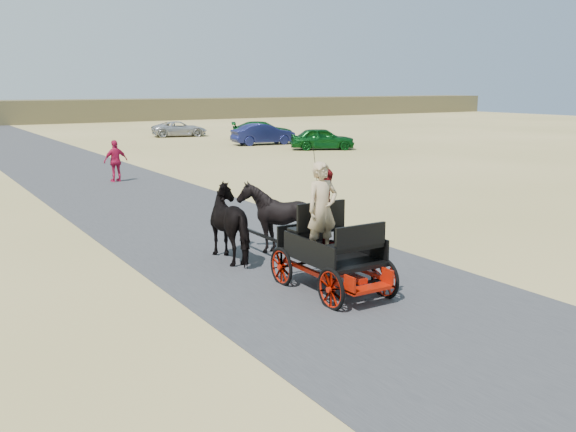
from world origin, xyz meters
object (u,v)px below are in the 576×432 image
pedestrian (116,161)px  car_a (322,139)px  carriage (331,273)px  car_d (179,129)px  car_c (263,130)px  horse_right (277,218)px  horse_left (235,223)px  car_b (263,134)px

pedestrian → car_a: 16.45m
carriage → car_d: (12.25, 37.56, 0.23)m
pedestrian → car_a: (15.01, 6.73, -0.19)m
pedestrian → car_c: pedestrian is taller
pedestrian → car_c: bearing=-142.2°
car_a → car_c: car_a is taller
carriage → horse_right: size_ratio=1.41×
car_d → carriage: bearing=173.0°
car_c → pedestrian: bearing=160.4°
horse_right → car_c: 32.75m
carriage → pedestrian: size_ratio=1.39×
horse_right → pedestrian: bearing=-91.0°
carriage → car_a: size_ratio=0.60×
horse_right → car_c: horse_right is taller
horse_left → pedestrian: bearing=-95.7°
pedestrian → car_a: pedestrian is taller
carriage → car_c: (16.38, 31.67, 0.30)m
carriage → car_c: car_c is taller
car_a → car_b: size_ratio=0.93×
horse_left → car_b: size_ratio=0.47×
car_a → car_c: bearing=22.7°
horse_left → car_a: 25.93m
car_a → car_b: bearing=42.9°
car_a → car_d: (-3.55, 14.43, -0.09)m
carriage → car_c: bearing=62.7°
horse_right → car_b: horse_right is taller
pedestrian → car_b: pedestrian is taller
horse_right → car_b: size_ratio=0.40×
carriage → horse_left: 3.09m
horse_right → carriage: bearing=79.6°
car_a → car_b: 5.09m
carriage → car_c: 35.66m
car_c → carriage: bearing=178.6°
horse_right → car_a: (15.25, 20.12, -0.17)m
horse_right → pedestrian: (0.24, 13.39, 0.01)m
car_b → car_c: bearing=-21.6°
car_b → horse_left: bearing=156.3°
horse_left → car_d: horse_left is taller
horse_right → car_b: 28.57m
pedestrian → car_a: size_ratio=0.43×
horse_right → car_a: horse_right is taller
car_b → car_c: car_b is taller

